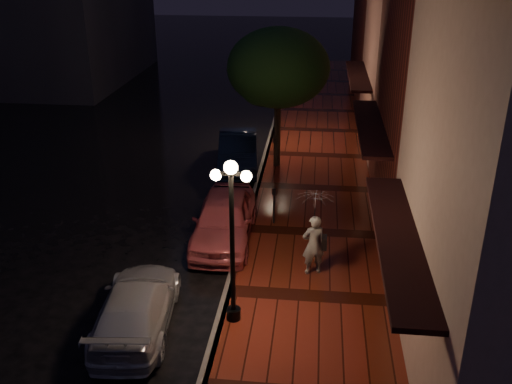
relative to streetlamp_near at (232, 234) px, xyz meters
The scene contains 14 objects.
ground 5.65m from the streetlamp_near, 94.00° to the left, with size 120.00×120.00×0.00m, color black.
sidewalk 5.91m from the streetlamp_near, 69.19° to the left, with size 4.50×60.00×0.15m, color #4A180D.
curb 5.61m from the streetlamp_near, 94.00° to the left, with size 0.25×60.00×0.15m, color #595451.
storefront_mid 10.08m from the streetlamp_near, 46.47° to the left, with size 5.00×8.00×11.00m, color #511914.
storefront_far 16.52m from the streetlamp_near, 66.09° to the left, with size 5.00×8.00×9.00m, color #8C5951.
storefront_extra 25.98m from the streetlamp_near, 75.10° to the left, with size 5.00×12.00×10.00m, color #511914.
streetlamp_near is the anchor object (origin of this frame).
streetlamp_far 14.00m from the streetlamp_near, 90.00° to the left, with size 0.96×0.36×4.31m.
street_tree 11.12m from the streetlamp_near, 88.65° to the left, with size 4.16×4.16×5.80m.
pink_car 4.82m from the streetlamp_near, 102.29° to the left, with size 1.85×4.61×1.57m, color #C14F57.
navy_car 11.22m from the streetlamp_near, 97.39° to the left, with size 1.59×4.56×1.50m, color black.
silver_car 3.12m from the streetlamp_near, 169.83° to the right, with size 1.78×4.37×1.27m, color #ABABB3.
woman_with_umbrella 3.23m from the streetlamp_near, 51.52° to the left, with size 1.06×1.08×2.56m.
parking_meter 5.78m from the streetlamp_near, 84.04° to the left, with size 0.13×0.11×1.28m.
Camera 1 is at (2.25, -16.90, 9.00)m, focal length 40.00 mm.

